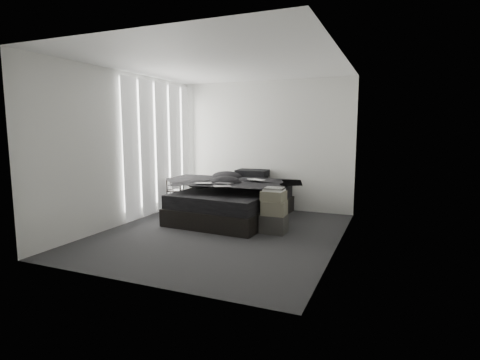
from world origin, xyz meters
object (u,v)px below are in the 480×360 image
at_px(bed, 233,210).
at_px(laptop, 254,176).
at_px(side_stand, 175,195).
at_px(box_lower, 274,224).

bearing_deg(bed, laptop, 7.50).
relative_size(side_stand, box_lower, 1.62).
bearing_deg(bed, side_stand, 179.81).
relative_size(laptop, box_lower, 0.88).
bearing_deg(side_stand, bed, -3.58).
height_order(bed, box_lower, bed).
bearing_deg(laptop, box_lower, -27.81).
bearing_deg(box_lower, laptop, 130.81).
bearing_deg(bed, box_lower, -30.06).
height_order(laptop, box_lower, laptop).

